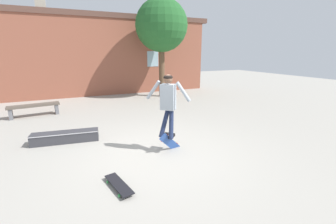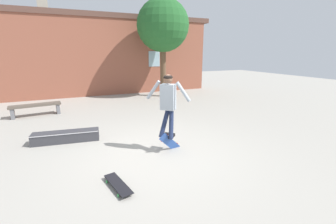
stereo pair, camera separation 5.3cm
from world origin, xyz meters
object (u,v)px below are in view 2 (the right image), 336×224
park_bench (36,107)px  skateboard_resting (118,184)px  skateboard_flipping (170,143)px  skater (168,101)px  tree_right (163,26)px  skate_ledge (66,137)px

park_bench → skateboard_resting: size_ratio=2.09×
park_bench → skateboard_flipping: 6.04m
skateboard_resting → skater: bearing=114.4°
tree_right → skater: size_ratio=3.28×
tree_right → skater: bearing=-111.5°
skateboard_flipping → skateboard_resting: skateboard_flipping is taller
park_bench → skater: 6.07m
skate_ledge → skateboard_flipping: skateboard_flipping is taller
skater → skateboard_resting: (-1.48, -1.10, -1.21)m
skateboard_flipping → park_bench: bearing=101.0°
park_bench → skater: bearing=-62.4°
park_bench → skateboard_flipping: skateboard_flipping is taller
park_bench → skateboard_resting: bearing=-79.4°
park_bench → skate_ledge: bearing=-79.1°
skate_ledge → skateboard_flipping: (2.41, -1.64, 0.03)m
skateboard_resting → skate_ledge: bearing=-175.0°
tree_right → skateboard_flipping: bearing=-111.0°
park_bench → skateboard_flipping: bearing=-61.9°
tree_right → park_bench: bearing=-163.8°
skater → skateboard_resting: skater is taller
park_bench → skate_ledge: size_ratio=1.03×
tree_right → skateboard_flipping: 7.99m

